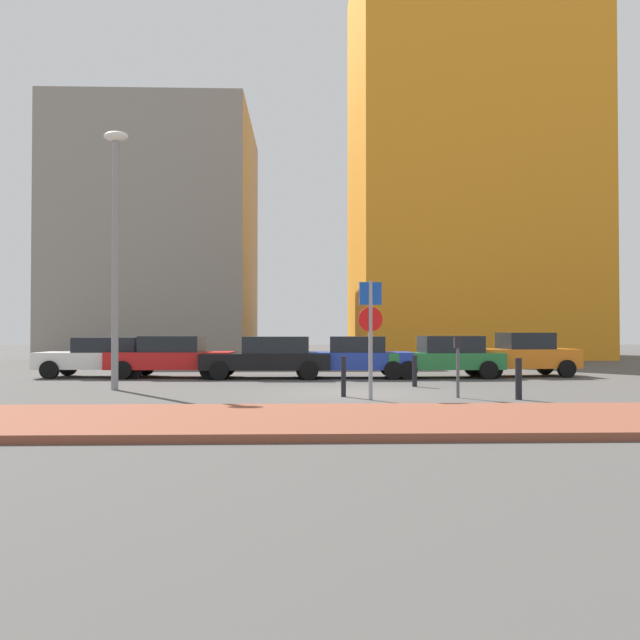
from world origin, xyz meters
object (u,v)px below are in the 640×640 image
Objects in this scene: parked_car_white at (102,356)px; parked_car_black at (269,357)px; parked_car_green at (444,356)px; traffic_bollard_mid at (519,379)px; parking_sign_post at (370,325)px; street_lamp at (115,238)px; parked_car_blue at (351,357)px; traffic_bollard_far at (415,371)px; parked_car_red at (172,356)px; parked_car_orange at (521,355)px; parking_meter at (458,359)px; traffic_bollard_near at (344,377)px.

parked_car_black is (6.09, -0.68, 0.01)m from parked_car_white.
parked_car_green is 7.25m from traffic_bollard_mid.
parking_sign_post is 0.39× the size of street_lamp.
parked_car_green is at bearing 0.49° from parked_car_blue.
parked_car_black reaches higher than traffic_bollard_far.
street_lamp is (-0.66, -4.66, 3.56)m from parked_car_red.
parked_car_black is at bearing -175.86° from parked_car_orange.
parking_sign_post is at bearing -90.69° from parked_car_blue.
parking_sign_post is 1.89× the size of parking_meter.
traffic_bollard_near is at bearing 169.36° from traffic_bollard_mid.
traffic_bollard_mid is at bearing -19.02° from parking_meter.
street_lamp is at bearing -68.93° from parked_car_white.
parked_car_black is 1.08× the size of parked_car_green.
parked_car_green is 1.02× the size of parked_car_orange.
parked_car_red is 1.08× the size of parked_car_orange.
parked_car_blue is 4.45× the size of traffic_bollard_mid.
parked_car_green is at bearing 91.21° from traffic_bollard_mid.
parked_car_green is 4.10× the size of traffic_bollard_near.
parked_car_white is 15.37m from parked_car_orange.
street_lamp is 11.63m from traffic_bollard_mid.
parked_car_blue is (6.41, -0.32, -0.02)m from parked_car_red.
traffic_bollard_near is 3.68m from traffic_bollard_far.
parking_meter reaches higher than parked_car_red.
traffic_bollard_near is (6.38, -2.08, -3.81)m from street_lamp.
parked_car_green is 7.63m from traffic_bollard_near.
parked_car_black is 1.10× the size of parked_car_orange.
parked_car_orange is at bearing 4.14° from parked_car_black.
traffic_bollard_near is at bearing -135.14° from parked_car_orange.
parked_car_red reaches higher than parked_car_blue.
parked_car_green is 4.01m from traffic_bollard_far.
parked_car_blue is (8.98, -0.62, -0.01)m from parked_car_white.
parked_car_orange reaches higher than parking_meter.
street_lamp is at bearing -148.46° from parked_car_blue.
parked_car_white is 14.77m from traffic_bollard_mid.
parked_car_white is 6.12m from parked_car_black.
parked_car_black is 6.96m from street_lamp.
street_lamp is 7.18× the size of traffic_bollard_near.
street_lamp reaches higher than traffic_bollard_mid.
parked_car_white is 0.94× the size of parked_car_black.
parked_car_blue reaches higher than traffic_bollard_mid.
parked_car_black is 1.58× the size of parking_sign_post.
parked_car_orange is 2.71× the size of parking_meter.
parking_sign_post is at bearing -22.20° from street_lamp.
parked_car_red reaches higher than traffic_bollard_mid.
street_lamp is (-10.45, -4.37, 3.55)m from parked_car_green.
parked_car_blue is at bearing -174.46° from parked_car_orange.
parking_sign_post is at bearing -68.50° from parked_car_black.
parked_car_blue is 1.56× the size of parking_sign_post.
street_lamp reaches higher than traffic_bollard_near.
traffic_bollard_far is at bearing 50.58° from traffic_bollard_near.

